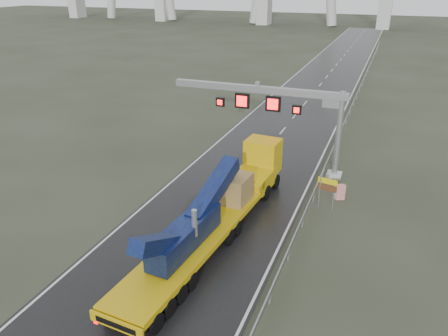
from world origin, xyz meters
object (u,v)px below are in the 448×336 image
at_px(sign_gantry, 281,106).
at_px(striped_barrier, 340,192).
at_px(exit_sign_pair, 327,187).
at_px(heavy_haul_truck, 225,201).

height_order(sign_gantry, striped_barrier, sign_gantry).
bearing_deg(sign_gantry, striped_barrier, -34.70).
height_order(sign_gantry, exit_sign_pair, sign_gantry).
xyz_separation_m(sign_gantry, heavy_haul_truck, (-0.98, -10.49, -3.84)).
bearing_deg(sign_gantry, exit_sign_pair, -49.47).
bearing_deg(heavy_haul_truck, striped_barrier, 48.46).
height_order(sign_gantry, heavy_haul_truck, sign_gantry).
xyz_separation_m(exit_sign_pair, striped_barrier, (0.77, 1.85, -1.10)).
bearing_deg(exit_sign_pair, striped_barrier, 78.69).
relative_size(exit_sign_pair, striped_barrier, 2.05).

